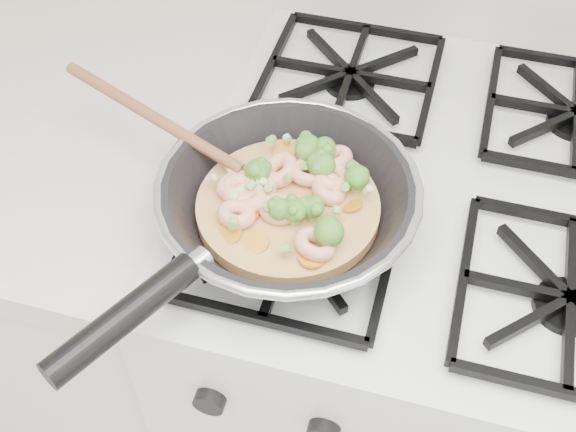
# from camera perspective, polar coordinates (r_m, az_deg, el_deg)

# --- Properties ---
(stove) EXTENTS (0.60, 0.60, 0.92)m
(stove) POSITION_cam_1_polar(r_m,az_deg,el_deg) (1.26, 8.76, -11.19)
(stove) COLOR white
(stove) RESTS_ON ground
(skillet) EXTENTS (0.44, 0.43, 0.09)m
(skillet) POSITION_cam_1_polar(r_m,az_deg,el_deg) (0.80, -0.25, 1.19)
(skillet) COLOR black
(skillet) RESTS_ON stove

